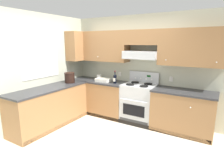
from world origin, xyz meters
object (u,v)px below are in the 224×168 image
(wine_bottle, at_px, (115,78))
(bowl, at_px, (103,80))
(stove, at_px, (139,103))
(paper_towel_roll, at_px, (99,77))
(bucket, at_px, (70,77))

(wine_bottle, xyz_separation_m, bowl, (-0.37, 0.03, -0.10))
(stove, bearing_deg, paper_towel_roll, 176.53)
(stove, xyz_separation_m, bucket, (-1.61, -0.62, 0.57))
(paper_towel_roll, bearing_deg, bucket, -120.53)
(bowl, relative_size, paper_towel_roll, 2.70)
(bowl, distance_m, bucket, 0.85)
(bucket, bearing_deg, stove, 20.97)
(bowl, relative_size, bucket, 1.43)
(stove, distance_m, paper_towel_roll, 1.31)
(stove, relative_size, bucket, 4.60)
(wine_bottle, height_order, bowl, wine_bottle)
(stove, height_order, paper_towel_roll, stove)
(bowl, bearing_deg, bucket, -139.35)
(stove, relative_size, wine_bottle, 3.84)
(wine_bottle, relative_size, paper_towel_roll, 2.26)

